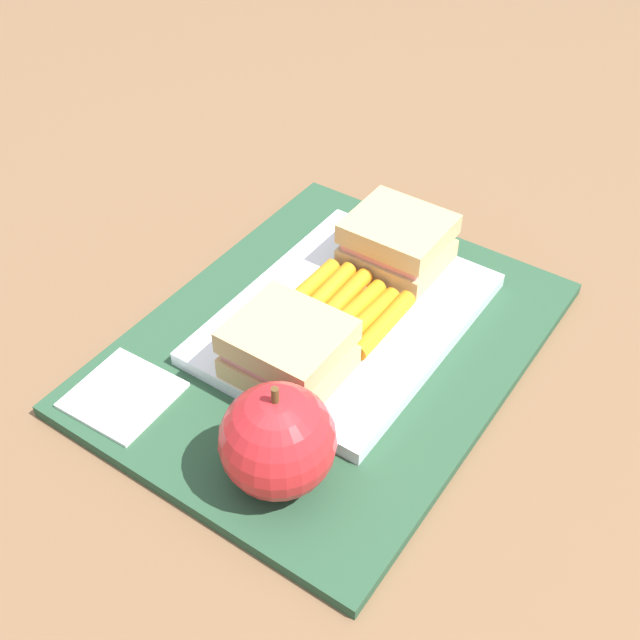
# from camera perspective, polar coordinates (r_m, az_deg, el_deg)

# --- Properties ---
(ground_plane) EXTENTS (2.40, 2.40, 0.00)m
(ground_plane) POSITION_cam_1_polar(r_m,az_deg,el_deg) (0.64, 0.63, -2.12)
(ground_plane) COLOR brown
(lunchbag_mat) EXTENTS (0.36, 0.28, 0.01)m
(lunchbag_mat) POSITION_cam_1_polar(r_m,az_deg,el_deg) (0.64, 0.63, -1.80)
(lunchbag_mat) COLOR #284C33
(lunchbag_mat) RESTS_ON ground_plane
(food_tray) EXTENTS (0.23, 0.17, 0.01)m
(food_tray) POSITION_cam_1_polar(r_m,az_deg,el_deg) (0.65, 1.88, 0.17)
(food_tray) COLOR white
(food_tray) RESTS_ON lunchbag_mat
(sandwich_half_left) EXTENTS (0.07, 0.08, 0.04)m
(sandwich_half_left) POSITION_cam_1_polar(r_m,az_deg,el_deg) (0.68, 5.53, 5.57)
(sandwich_half_left) COLOR tan
(sandwich_half_left) RESTS_ON food_tray
(sandwich_half_right) EXTENTS (0.07, 0.08, 0.04)m
(sandwich_half_right) POSITION_cam_1_polar(r_m,az_deg,el_deg) (0.58, -2.26, -2.09)
(sandwich_half_right) COLOR tan
(sandwich_half_right) RESTS_ON food_tray
(carrot_sticks_bundle) EXTENTS (0.08, 0.09, 0.02)m
(carrot_sticks_bundle) POSITION_cam_1_polar(r_m,az_deg,el_deg) (0.64, 1.88, 1.01)
(carrot_sticks_bundle) COLOR orange
(carrot_sticks_bundle) RESTS_ON food_tray
(apple) EXTENTS (0.08, 0.08, 0.09)m
(apple) POSITION_cam_1_polar(r_m,az_deg,el_deg) (0.52, -3.02, -8.56)
(apple) COLOR red
(apple) RESTS_ON lunchbag_mat
(paper_napkin) EXTENTS (0.07, 0.07, 0.00)m
(paper_napkin) POSITION_cam_1_polar(r_m,az_deg,el_deg) (0.61, -13.83, -5.20)
(paper_napkin) COLOR white
(paper_napkin) RESTS_ON lunchbag_mat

